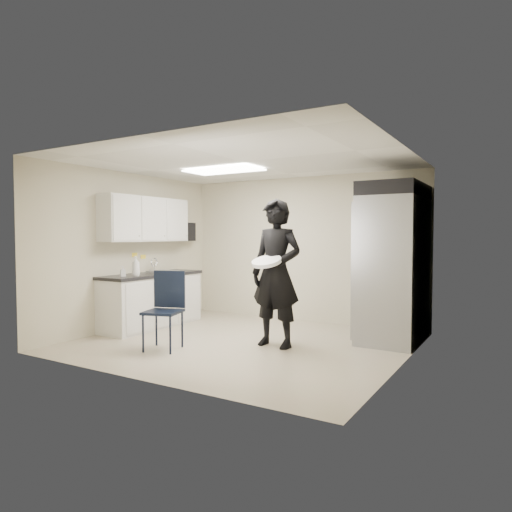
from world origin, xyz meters
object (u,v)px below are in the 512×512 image
Objects in this scene: folding_chair at (163,312)px; man_tuxedo at (276,273)px; commercial_fridge at (394,270)px; lower_counter at (152,301)px.

folding_chair is 0.50× the size of man_tuxedo.
commercial_fridge is 1.79m from man_tuxedo.
man_tuxedo is (-1.32, -1.20, -0.02)m from commercial_fridge.
man_tuxedo reaches higher than lower_counter.
folding_chair is at bearing -41.39° from lower_counter.
commercial_fridge is at bearing 23.64° from folding_chair.
man_tuxedo reaches higher than folding_chair.
folding_chair is at bearing -139.59° from commercial_fridge.
lower_counter is 3.98m from commercial_fridge.
folding_chair is at bearing -139.23° from man_tuxedo.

